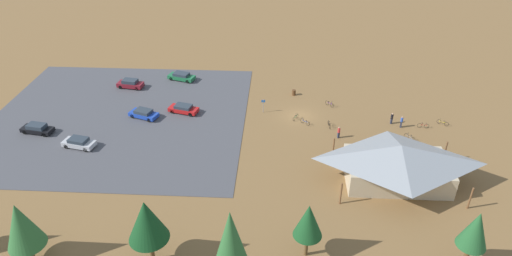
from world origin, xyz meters
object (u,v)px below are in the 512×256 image
object	(u,v)px
car_green_inner_stall	(182,76)
car_red_near_entry	(183,109)
pine_west	(308,221)
bicycle_red_trailside	(423,126)
pine_center	(231,237)
visitor_by_pavilion	(339,132)
pine_mideast	(475,230)
lot_sign	(263,104)
pine_east	(147,221)
car_blue_back_corner	(144,114)
pine_far_west	(21,225)
car_black_second_row	(37,129)
bicycle_green_lone_west	(296,117)
visitor_near_lot	(402,122)
car_maroon_far_end	(130,84)
trash_bin	(294,93)
bicycle_blue_yard_right	(305,122)
bicycle_black_edge_south	(329,125)
bike_pavilion	(399,161)
bicycle_purple_by_bin	(330,104)
visitor_crossing_yard	(392,118)
bicycle_silver_yard_center	(410,138)

from	to	relation	value
car_green_inner_stall	car_red_near_entry	world-z (taller)	car_green_inner_stall
pine_west	bicycle_red_trailside	xyz separation A→B (m)	(-17.75, -24.83, -4.09)
pine_center	visitor_by_pavilion	size ratio (longest dim) A/B	4.75
car_red_near_entry	pine_mideast	bearing A→B (deg)	139.19
lot_sign	pine_east	distance (m)	31.33
car_green_inner_stall	car_blue_back_corner	distance (m)	13.49
pine_mideast	pine_center	bearing A→B (deg)	7.26
pine_far_west	car_black_second_row	distance (m)	25.00
car_blue_back_corner	bicycle_green_lone_west	bearing A→B (deg)	-178.16
lot_sign	bicycle_green_lone_west	world-z (taller)	lot_sign
visitor_near_lot	car_maroon_far_end	bearing A→B (deg)	-13.66
trash_bin	lot_sign	bearing A→B (deg)	51.51
bicycle_blue_yard_right	car_green_inner_stall	distance (m)	24.96
trash_bin	car_green_inner_stall	world-z (taller)	car_green_inner_stall
bicycle_black_edge_south	bicycle_red_trailside	distance (m)	13.46
lot_sign	pine_far_west	world-z (taller)	pine_far_west
lot_sign	visitor_near_lot	xyz separation A→B (m)	(-19.95, 3.27, -0.48)
bicycle_red_trailside	visitor_by_pavilion	world-z (taller)	visitor_by_pavilion
car_black_second_row	pine_far_west	bearing A→B (deg)	114.65
car_blue_back_corner	visitor_by_pavilion	bearing A→B (deg)	172.00
trash_bin	visitor_by_pavilion	size ratio (longest dim) A/B	0.51
pine_west	bicycle_black_edge_south	bearing A→B (deg)	-100.01
bike_pavilion	pine_center	bearing A→B (deg)	41.01
lot_sign	bicycle_purple_by_bin	size ratio (longest dim) A/B	1.79
car_red_near_entry	pine_west	bearing A→B (deg)	122.51
bicycle_green_lone_west	car_black_second_row	xyz separation A→B (m)	(36.34, 5.78, 0.37)
pine_center	pine_east	bearing A→B (deg)	-13.53
car_green_inner_stall	bicycle_blue_yard_right	bearing A→B (deg)	146.62
trash_bin	car_green_inner_stall	size ratio (longest dim) A/B	0.18
bike_pavilion	pine_center	xyz separation A→B (m)	(18.08, 15.72, 2.57)
bike_pavilion	visitor_near_lot	size ratio (longest dim) A/B	8.21
pine_center	car_red_near_entry	size ratio (longest dim) A/B	1.75
bicycle_purple_by_bin	visitor_near_lot	bearing A→B (deg)	149.18
visitor_near_lot	bicycle_black_edge_south	bearing A→B (deg)	2.61
bike_pavilion	visitor_crossing_yard	xyz separation A→B (m)	(-2.24, -13.51, -1.97)
lot_sign	car_maroon_far_end	size ratio (longest dim) A/B	0.49
pine_center	bicycle_blue_yard_right	world-z (taller)	pine_center
bicycle_red_trailside	pine_east	bearing A→B (deg)	39.00
trash_bin	bicycle_black_edge_south	world-z (taller)	trash_bin
pine_center	car_red_near_entry	world-z (taller)	pine_center
trash_bin	bicycle_silver_yard_center	bearing A→B (deg)	141.10
bicycle_silver_yard_center	visitor_near_lot	size ratio (longest dim) A/B	0.82
car_red_near_entry	visitor_near_lot	xyz separation A→B (m)	(-32.01, 2.47, 0.25)
bicycle_black_edge_south	car_maroon_far_end	distance (m)	33.99
pine_west	visitor_by_pavilion	bearing A→B (deg)	-103.93
bike_pavilion	visitor_near_lot	xyz separation A→B (m)	(-3.42, -12.55, -1.94)
car_maroon_far_end	visitor_crossing_yard	xyz separation A→B (m)	(-41.33, 9.38, 0.13)
visitor_crossing_yard	visitor_by_pavilion	size ratio (longest dim) A/B	0.99
pine_west	bicycle_purple_by_bin	distance (m)	31.30
bicycle_black_edge_south	car_green_inner_stall	bearing A→B (deg)	-30.45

